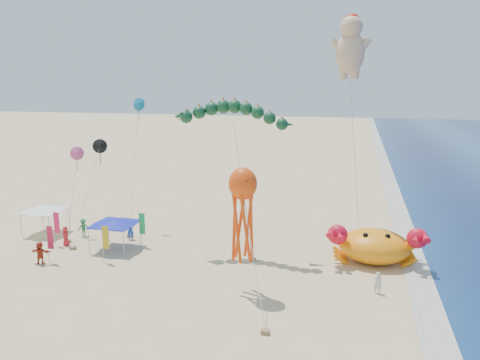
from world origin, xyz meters
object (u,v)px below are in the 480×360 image
(crab_inflatable, at_px, (374,245))
(canopy_blue, at_px, (115,222))
(dragon_kite, at_px, (232,118))
(octopus_kite, at_px, (243,207))
(cherub_kite, at_px, (351,45))
(canopy_white, at_px, (44,209))

(crab_inflatable, xyz_separation_m, canopy_blue, (-21.73, -2.17, 0.98))
(dragon_kite, distance_m, octopus_kite, 9.62)
(cherub_kite, relative_size, canopy_white, 5.46)
(canopy_blue, xyz_separation_m, canopy_white, (-8.59, 2.19, -0.00))
(cherub_kite, relative_size, octopus_kite, 2.26)
(crab_inflatable, distance_m, cherub_kite, 16.62)
(cherub_kite, bearing_deg, dragon_kite, -153.66)
(octopus_kite, xyz_separation_m, canopy_white, (-21.32, 7.67, -3.59))
(cherub_kite, xyz_separation_m, canopy_white, (-27.65, -4.30, -14.85))
(crab_inflatable, relative_size, dragon_kite, 0.61)
(crab_inflatable, bearing_deg, dragon_kite, -179.18)
(dragon_kite, xyz_separation_m, canopy_white, (-18.59, 0.19, -8.99))
(canopy_white, bearing_deg, cherub_kite, 8.84)
(octopus_kite, bearing_deg, crab_inflatable, 40.34)
(dragon_kite, bearing_deg, cherub_kite, 26.34)
(dragon_kite, height_order, octopus_kite, dragon_kite)
(crab_inflatable, bearing_deg, cherub_kite, 121.77)
(cherub_kite, xyz_separation_m, canopy_blue, (-19.06, -6.49, -14.85))
(crab_inflatable, xyz_separation_m, dragon_kite, (-11.74, -0.17, 9.96))
(canopy_blue, bearing_deg, crab_inflatable, 5.70)
(canopy_blue, bearing_deg, octopus_kite, -23.29)
(dragon_kite, bearing_deg, canopy_blue, -168.68)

